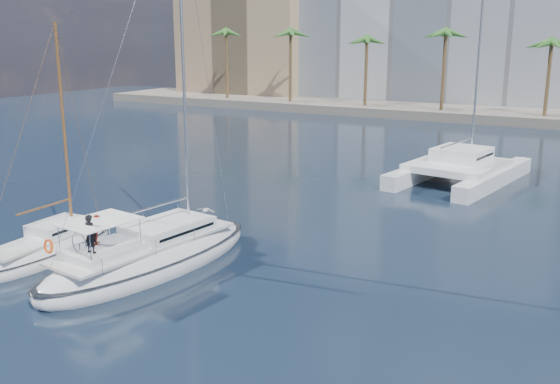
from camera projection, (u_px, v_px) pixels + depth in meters
The scene contains 10 objects.
ground at pixel (245, 264), 29.55m from camera, with size 160.00×160.00×0.00m, color black.
quay at pixel (495, 114), 81.09m from camera, with size 120.00×14.00×1.20m, color gray.
building_modern at pixel (435, 12), 93.65m from camera, with size 42.00×16.00×28.00m, color silver.
building_tan_left at pixel (252, 33), 105.16m from camera, with size 22.00×14.00×22.00m, color tan.
palm_left at pixel (255, 37), 91.39m from camera, with size 3.60×3.60×12.30m.
palm_centre at pixel (496, 38), 75.34m from camera, with size 3.60×3.60×12.30m.
main_sloop at pixel (150, 257), 28.87m from camera, with size 5.46×12.70×18.25m.
small_sloop at pixel (48, 249), 30.29m from camera, with size 2.90×8.32×11.82m.
catamaran at pixel (460, 166), 46.05m from camera, with size 8.30×13.62×18.55m.
seagull at pixel (206, 210), 34.86m from camera, with size 1.19×0.51×0.22m.
Camera 1 is at (14.98, -23.51, 10.51)m, focal length 40.00 mm.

